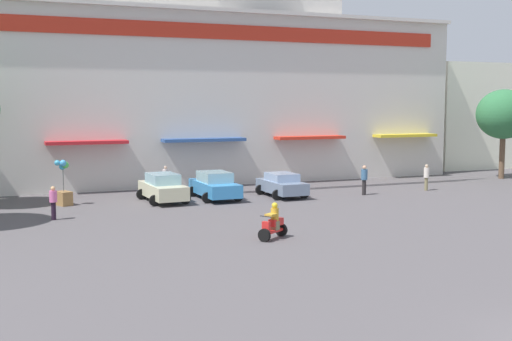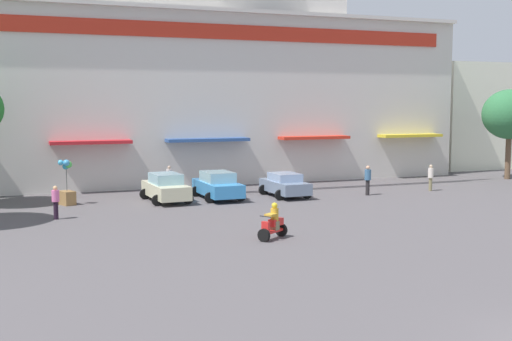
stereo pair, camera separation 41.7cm
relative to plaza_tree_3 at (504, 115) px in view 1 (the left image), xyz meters
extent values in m
plane|color=#544F52|center=(-21.36, -13.36, -4.60)|extent=(128.00, 128.00, 0.00)
cube|color=silver|center=(-21.36, 10.28, 1.01)|extent=(38.10, 13.29, 11.23)
cube|color=red|center=(-21.36, 3.58, 5.38)|extent=(35.05, 0.12, 0.95)
cube|color=silver|center=(-21.36, 3.54, 6.75)|extent=(38.10, 0.70, 0.24)
cube|color=red|center=(-28.69, 3.09, -1.52)|extent=(4.80, 1.10, 0.20)
cube|color=#2C4D89|center=(-21.39, 3.09, -1.52)|extent=(5.39, 1.10, 0.20)
cube|color=red|center=(-13.85, 3.09, -1.52)|extent=(4.96, 1.10, 0.20)
cube|color=gold|center=(-6.16, 3.09, -1.52)|extent=(4.83, 1.10, 0.20)
cube|color=white|center=(5.87, 9.50, -0.27)|extent=(13.46, 8.52, 8.68)
cylinder|color=brown|center=(0.00, 0.00, -2.98)|extent=(0.39, 0.39, 3.24)
ellipsoid|color=#307142|center=(0.00, 0.00, 0.03)|extent=(3.98, 3.61, 3.54)
cube|color=beige|center=(-25.27, -1.76, -3.96)|extent=(1.94, 4.30, 0.74)
cube|color=#93C2CF|center=(-25.27, -1.76, -3.31)|extent=(1.58, 2.18, 0.56)
cylinder|color=black|center=(-26.19, -0.51, -4.30)|extent=(0.61, 0.20, 0.60)
cylinder|color=black|center=(-24.50, -0.41, -4.30)|extent=(0.61, 0.20, 0.60)
cylinder|color=black|center=(-26.04, -3.11, -4.30)|extent=(0.61, 0.20, 0.60)
cylinder|color=black|center=(-24.35, -3.01, -4.30)|extent=(0.61, 0.20, 0.60)
cube|color=#378BCF|center=(-22.29, -1.83, -3.97)|extent=(1.87, 4.33, 0.72)
cube|color=#95BDC4|center=(-22.29, -1.83, -3.33)|extent=(1.58, 2.18, 0.57)
cylinder|color=black|center=(-23.21, -0.52, -4.30)|extent=(0.60, 0.18, 0.60)
cylinder|color=black|center=(-21.43, -0.48, -4.30)|extent=(0.60, 0.18, 0.60)
cylinder|color=black|center=(-23.15, -3.18, -4.30)|extent=(0.60, 0.18, 0.60)
cylinder|color=black|center=(-21.38, -3.14, -4.30)|extent=(0.60, 0.18, 0.60)
cube|color=slate|center=(-18.38, -2.38, -4.00)|extent=(1.77, 3.86, 0.66)
cube|color=#96ADCF|center=(-18.38, -2.38, -3.45)|extent=(1.49, 1.94, 0.45)
cylinder|color=black|center=(-19.25, -1.22, -4.30)|extent=(0.60, 0.18, 0.60)
cylinder|color=black|center=(-17.57, -1.18, -4.30)|extent=(0.60, 0.18, 0.60)
cylinder|color=black|center=(-19.19, -3.59, -4.30)|extent=(0.60, 0.18, 0.60)
cylinder|color=black|center=(-17.51, -3.55, -4.30)|extent=(0.60, 0.18, 0.60)
cylinder|color=black|center=(-23.98, -13.31, -4.34)|extent=(0.42, 0.51, 0.52)
cylinder|color=black|center=(-22.93, -12.57, -4.34)|extent=(0.42, 0.51, 0.52)
cube|color=red|center=(-23.46, -12.94, -4.28)|extent=(1.09, 0.88, 0.10)
cube|color=red|center=(-23.27, -12.81, -3.95)|extent=(0.76, 0.66, 0.28)
cube|color=red|center=(-23.88, -13.24, -4.14)|extent=(0.30, 0.34, 0.64)
cylinder|color=black|center=(-23.90, -13.25, -3.61)|extent=(0.33, 0.45, 0.04)
cube|color=#797454|center=(-23.35, -12.87, -4.07)|extent=(0.41, 0.42, 0.36)
cylinder|color=gold|center=(-23.35, -12.87, -3.63)|extent=(0.45, 0.45, 0.52)
sphere|color=gold|center=(-23.35, -12.87, -3.26)|extent=(0.25, 0.25, 0.25)
cube|color=gold|center=(-23.58, -13.03, -3.61)|extent=(0.56, 0.53, 0.10)
cylinder|color=#7E7450|center=(-8.94, -3.28, -4.20)|extent=(0.27, 0.27, 0.81)
cylinder|color=silver|center=(-8.94, -3.28, -3.48)|extent=(0.44, 0.44, 0.62)
sphere|color=tan|center=(-8.94, -3.28, -3.07)|extent=(0.21, 0.21, 0.21)
cylinder|color=#262324|center=(-13.57, -3.56, -4.15)|extent=(0.33, 0.33, 0.91)
cylinder|color=#3A6389|center=(-13.57, -3.56, -3.39)|extent=(0.53, 0.53, 0.62)
sphere|color=tan|center=(-13.57, -3.56, -2.96)|extent=(0.23, 0.23, 0.23)
cylinder|color=black|center=(-31.31, -5.29, -4.18)|extent=(0.25, 0.25, 0.84)
cylinder|color=pink|center=(-31.31, -5.29, -3.50)|extent=(0.40, 0.40, 0.53)
sphere|color=tan|center=(-31.31, -5.29, -3.13)|extent=(0.21, 0.21, 0.21)
cylinder|color=#202A41|center=(-24.18, 2.08, -4.20)|extent=(0.28, 0.28, 0.80)
cylinder|color=silver|center=(-24.18, 2.08, -3.50)|extent=(0.45, 0.45, 0.60)
sphere|color=tan|center=(-24.18, 2.08, -3.10)|extent=(0.21, 0.21, 0.21)
cube|color=olive|center=(-30.47, -1.02, -4.23)|extent=(0.91, 1.06, 0.75)
cylinder|color=#4C4C4C|center=(-30.47, -1.02, -3.25)|extent=(0.04, 0.04, 1.20)
sphere|color=green|center=(-30.35, -1.02, -2.44)|extent=(0.38, 0.38, 0.38)
sphere|color=#31ACD3|center=(-30.49, -0.91, -2.54)|extent=(0.34, 0.34, 0.34)
sphere|color=#40AAD6|center=(-30.75, -1.04, -2.32)|extent=(0.30, 0.30, 0.30)
sphere|color=#409BD5|center=(-30.46, -1.14, -2.33)|extent=(0.35, 0.35, 0.35)
camera|label=1|loc=(-33.45, -36.27, 0.83)|focal=45.14mm
camera|label=2|loc=(-33.06, -36.42, 0.83)|focal=45.14mm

